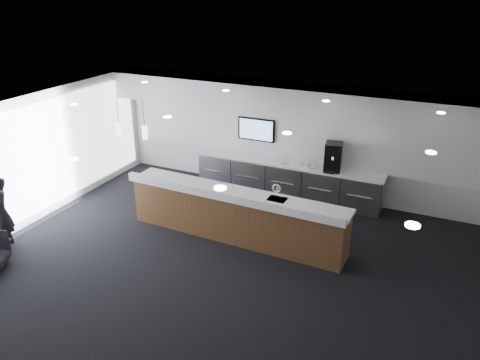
% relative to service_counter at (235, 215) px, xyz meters
% --- Properties ---
extents(ground, '(10.00, 10.00, 0.00)m').
position_rel_service_counter_xyz_m(ground, '(0.28, -1.05, -0.58)').
color(ground, black).
rests_on(ground, ground).
extents(ceiling, '(10.00, 8.00, 0.02)m').
position_rel_service_counter_xyz_m(ceiling, '(0.28, -1.05, 2.42)').
color(ceiling, black).
rests_on(ceiling, back_wall).
extents(back_wall, '(10.00, 0.02, 3.00)m').
position_rel_service_counter_xyz_m(back_wall, '(0.28, 2.95, 0.92)').
color(back_wall, silver).
rests_on(back_wall, ground).
extents(left_wall, '(0.02, 8.00, 3.00)m').
position_rel_service_counter_xyz_m(left_wall, '(-4.72, -1.05, 0.92)').
color(left_wall, silver).
rests_on(left_wall, ground).
extents(soffit_bulkhead, '(10.00, 0.90, 0.70)m').
position_rel_service_counter_xyz_m(soffit_bulkhead, '(0.28, 2.50, 2.07)').
color(soffit_bulkhead, white).
rests_on(soffit_bulkhead, back_wall).
extents(alcove_panel, '(9.80, 0.06, 1.40)m').
position_rel_service_counter_xyz_m(alcove_panel, '(0.28, 2.92, 1.02)').
color(alcove_panel, white).
rests_on(alcove_panel, back_wall).
extents(window_blinds_wall, '(0.04, 7.36, 2.55)m').
position_rel_service_counter_xyz_m(window_blinds_wall, '(-4.68, -1.05, 0.92)').
color(window_blinds_wall, white).
rests_on(window_blinds_wall, left_wall).
extents(back_credenza, '(5.06, 0.66, 0.95)m').
position_rel_service_counter_xyz_m(back_credenza, '(0.28, 2.58, -0.10)').
color(back_credenza, gray).
rests_on(back_credenza, ground).
extents(wall_tv, '(1.05, 0.08, 0.62)m').
position_rel_service_counter_xyz_m(wall_tv, '(-0.72, 2.85, 1.07)').
color(wall_tv, black).
rests_on(wall_tv, back_wall).
extents(pendant_left, '(0.12, 0.12, 0.30)m').
position_rel_service_counter_xyz_m(pendant_left, '(-2.12, -0.25, 1.67)').
color(pendant_left, beige).
rests_on(pendant_left, ceiling).
extents(pendant_right, '(0.12, 0.12, 0.30)m').
position_rel_service_counter_xyz_m(pendant_right, '(-2.82, -0.25, 1.67)').
color(pendant_right, beige).
rests_on(pendant_right, ceiling).
extents(ceiling_can_lights, '(7.00, 5.00, 0.02)m').
position_rel_service_counter_xyz_m(ceiling_can_lights, '(0.28, -1.05, 2.39)').
color(ceiling_can_lights, silver).
rests_on(ceiling_can_lights, ceiling).
extents(service_counter, '(5.10, 1.00, 1.49)m').
position_rel_service_counter_xyz_m(service_counter, '(0.00, 0.00, 0.00)').
color(service_counter, '#50311A').
rests_on(service_counter, ground).
extents(coffee_machine, '(0.48, 0.57, 0.72)m').
position_rel_service_counter_xyz_m(coffee_machine, '(1.49, 2.57, 0.73)').
color(coffee_machine, black).
rests_on(coffee_machine, back_credenza).
extents(info_sign_left, '(0.18, 0.05, 0.24)m').
position_rel_service_counter_xyz_m(info_sign_left, '(0.25, 2.45, 0.49)').
color(info_sign_left, silver).
rests_on(info_sign_left, back_credenza).
extents(info_sign_right, '(0.17, 0.02, 0.23)m').
position_rel_service_counter_xyz_m(info_sign_right, '(1.01, 2.45, 0.49)').
color(info_sign_right, silver).
rests_on(info_sign_right, back_credenza).
extents(lounge_guest, '(0.69, 0.70, 1.62)m').
position_rel_service_counter_xyz_m(lounge_guest, '(-4.32, -2.44, 0.23)').
color(lounge_guest, black).
rests_on(lounge_guest, ground).
extents(cup_0, '(0.11, 0.11, 0.10)m').
position_rel_service_counter_xyz_m(cup_0, '(1.56, 2.52, 0.43)').
color(cup_0, white).
rests_on(cup_0, back_credenza).
extents(cup_1, '(0.15, 0.15, 0.10)m').
position_rel_service_counter_xyz_m(cup_1, '(1.42, 2.52, 0.43)').
color(cup_1, white).
rests_on(cup_1, back_credenza).
extents(cup_2, '(0.13, 0.13, 0.10)m').
position_rel_service_counter_xyz_m(cup_2, '(1.28, 2.52, 0.43)').
color(cup_2, white).
rests_on(cup_2, back_credenza).
extents(cup_3, '(0.14, 0.14, 0.10)m').
position_rel_service_counter_xyz_m(cup_3, '(1.14, 2.52, 0.43)').
color(cup_3, white).
rests_on(cup_3, back_credenza).
extents(cup_4, '(0.15, 0.15, 0.10)m').
position_rel_service_counter_xyz_m(cup_4, '(1.00, 2.52, 0.43)').
color(cup_4, white).
rests_on(cup_4, back_credenza).
extents(cup_5, '(0.12, 0.12, 0.10)m').
position_rel_service_counter_xyz_m(cup_5, '(0.86, 2.52, 0.43)').
color(cup_5, white).
rests_on(cup_5, back_credenza).
extents(cup_6, '(0.15, 0.15, 0.10)m').
position_rel_service_counter_xyz_m(cup_6, '(0.72, 2.52, 0.43)').
color(cup_6, white).
rests_on(cup_6, back_credenza).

